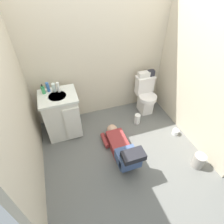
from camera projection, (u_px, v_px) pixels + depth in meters
ground_plane at (119, 147)px, 3.11m from camera, size 2.98×3.07×0.04m
wall_back at (98, 55)px, 3.07m from camera, size 2.64×0.08×2.40m
wall_left at (13, 109)px, 1.99m from camera, size 0.08×2.07×2.40m
wall_right at (203, 72)px, 2.62m from camera, size 0.08×2.07×2.40m
toilet at (145, 95)px, 3.60m from camera, size 0.36×0.46×0.75m
vanity_cabinet at (62, 114)px, 3.10m from camera, size 0.60×0.53×0.82m
faucet at (56, 88)px, 2.90m from camera, size 0.02×0.02×0.10m
person_plumber at (122, 149)px, 2.85m from camera, size 0.39×1.06×0.52m
tissue_box at (144, 74)px, 3.37m from camera, size 0.22×0.11×0.10m
toiletry_bag at (151, 73)px, 3.40m from camera, size 0.12×0.09×0.11m
soap_dispenser at (43, 90)px, 2.83m from camera, size 0.06×0.06×0.17m
bottle_blue at (48, 87)px, 2.87m from camera, size 0.05×0.05×0.16m
bottle_clear at (54, 88)px, 2.87m from camera, size 0.06×0.06×0.14m
bottle_white at (58, 87)px, 2.86m from camera, size 0.05×0.05×0.17m
trash_can at (199, 161)px, 2.75m from camera, size 0.18×0.18×0.24m
paper_towel_roll at (137, 119)px, 3.47m from camera, size 0.11×0.11×0.20m
toilet_paper_roll at (175, 132)px, 3.29m from camera, size 0.11×0.11×0.10m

